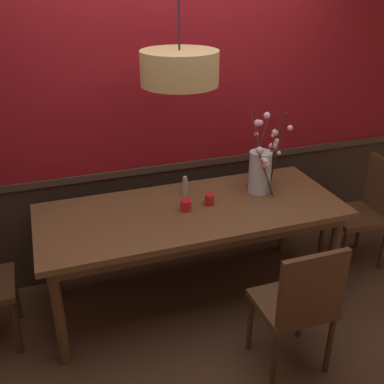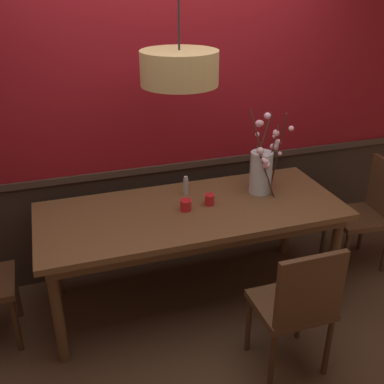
% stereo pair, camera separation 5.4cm
% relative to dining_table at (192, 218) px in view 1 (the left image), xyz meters
% --- Properties ---
extents(ground_plane, '(24.00, 24.00, 0.00)m').
position_rel_dining_table_xyz_m(ground_plane, '(0.00, 0.00, -0.69)').
color(ground_plane, '#4C3321').
extents(back_wall, '(4.55, 0.14, 2.69)m').
position_rel_dining_table_xyz_m(back_wall, '(0.00, 0.61, 0.64)').
color(back_wall, '#2D2119').
rests_on(back_wall, ground).
extents(dining_table, '(2.15, 0.88, 0.78)m').
position_rel_dining_table_xyz_m(dining_table, '(0.00, 0.00, 0.00)').
color(dining_table, brown).
rests_on(dining_table, ground).
extents(chair_far_side_left, '(0.46, 0.40, 0.94)m').
position_rel_dining_table_xyz_m(chair_far_side_left, '(-0.31, 0.86, -0.17)').
color(chair_far_side_left, '#4C301C').
rests_on(chair_far_side_left, ground).
extents(chair_head_east_end, '(0.46, 0.44, 0.92)m').
position_rel_dining_table_xyz_m(chair_head_east_end, '(1.53, 0.01, -0.19)').
color(chair_head_east_end, '#4C301C').
rests_on(chair_head_east_end, ground).
extents(chair_near_side_right, '(0.44, 0.39, 0.92)m').
position_rel_dining_table_xyz_m(chair_near_side_right, '(0.37, -0.87, -0.17)').
color(chair_near_side_right, '#4C301C').
rests_on(chair_near_side_right, ground).
extents(chair_far_side_right, '(0.41, 0.40, 0.98)m').
position_rel_dining_table_xyz_m(chair_far_side_right, '(0.32, 0.87, -0.15)').
color(chair_far_side_right, '#4C301C').
rests_on(chair_far_side_right, ground).
extents(vase_with_blossoms, '(0.34, 0.35, 0.66)m').
position_rel_dining_table_xyz_m(vase_with_blossoms, '(0.58, 0.10, 0.26)').
color(vase_with_blossoms, silver).
rests_on(vase_with_blossoms, dining_table).
extents(candle_holder_nearer_center, '(0.07, 0.07, 0.08)m').
position_rel_dining_table_xyz_m(candle_holder_nearer_center, '(0.14, 0.02, 0.12)').
color(candle_holder_nearer_center, red).
rests_on(candle_holder_nearer_center, dining_table).
extents(candle_holder_nearer_edge, '(0.08, 0.08, 0.08)m').
position_rel_dining_table_xyz_m(candle_holder_nearer_edge, '(-0.05, -0.01, 0.12)').
color(candle_holder_nearer_edge, red).
rests_on(candle_holder_nearer_edge, dining_table).
extents(condiment_bottle, '(0.04, 0.04, 0.14)m').
position_rel_dining_table_xyz_m(condiment_bottle, '(0.03, 0.24, 0.15)').
color(condiment_bottle, '#ADADB2').
rests_on(condiment_bottle, dining_table).
extents(pendant_lamp, '(0.47, 0.47, 1.03)m').
position_rel_dining_table_xyz_m(pendant_lamp, '(-0.09, -0.03, 1.06)').
color(pendant_lamp, tan).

